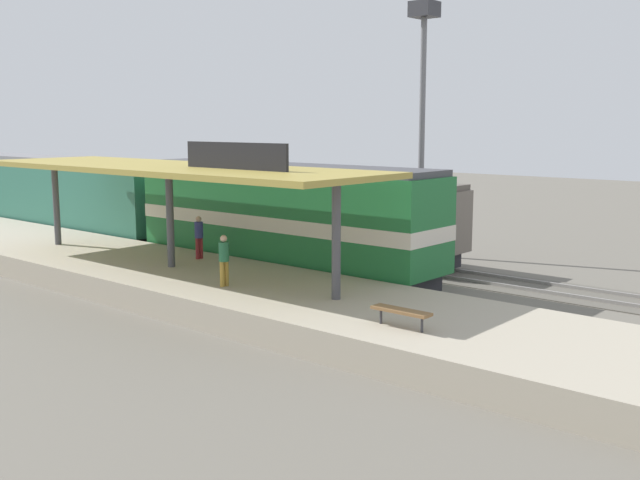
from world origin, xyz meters
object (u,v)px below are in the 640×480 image
object	(u,v)px
platform_bench	(401,311)
freight_car	(341,217)
light_mast	(423,76)
person_waiting	(224,258)
person_walking	(199,235)
passenger_carriage_front	(51,194)
locomotive	(282,218)

from	to	relation	value
platform_bench	freight_car	distance (m)	14.99
light_mast	freight_car	bearing A→B (deg)	145.33
person_waiting	light_mast	bearing A→B (deg)	4.48
light_mast	person_walking	world-z (taller)	light_mast
person_waiting	person_walking	bearing A→B (deg)	58.57
platform_bench	light_mast	distance (m)	17.61
passenger_carriage_front	light_mast	xyz separation A→B (m)	(7.80, -19.59, 6.08)
freight_car	light_mast	size ratio (longest dim) A/B	1.03
freight_car	person_walking	bearing A→B (deg)	170.43
passenger_carriage_front	person_waiting	distance (m)	21.39
freight_car	passenger_carriage_front	bearing A→B (deg)	104.83
passenger_carriage_front	person_walking	bearing A→B (deg)	-99.97
passenger_carriage_front	light_mast	size ratio (longest dim) A/B	1.71
locomotive	person_waiting	size ratio (longest dim) A/B	8.44
person_waiting	person_walking	world-z (taller)	same
locomotive	person_walking	distance (m)	3.44
person_walking	platform_bench	bearing A→B (deg)	-104.98
passenger_carriage_front	person_waiting	world-z (taller)	passenger_carriage_front
person_waiting	locomotive	bearing A→B (deg)	25.27
platform_bench	person_walking	xyz separation A→B (m)	(3.17, 11.83, 0.51)
locomotive	light_mast	bearing A→B (deg)	-11.54
person_waiting	platform_bench	bearing A→B (deg)	-93.18
locomotive	passenger_carriage_front	world-z (taller)	locomotive
locomotive	light_mast	xyz separation A→B (m)	(7.80, -1.59, 5.99)
locomotive	freight_car	world-z (taller)	locomotive
freight_car	light_mast	distance (m)	7.51
freight_car	person_waiting	distance (m)	10.70
light_mast	person_waiting	bearing A→B (deg)	-175.52
freight_car	person_walking	xyz separation A→B (m)	(-7.43, 1.25, -0.12)
passenger_carriage_front	person_walking	distance (m)	16.38
light_mast	person_walking	xyz separation A→B (m)	(-10.63, 3.47, -6.54)
platform_bench	locomotive	distance (m)	11.68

